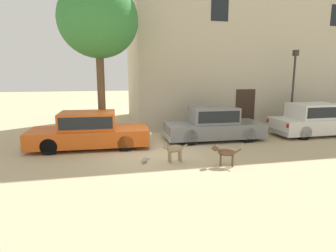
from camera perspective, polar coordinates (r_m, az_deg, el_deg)
name	(u,v)px	position (r m, az deg, el deg)	size (l,w,h in m)	color
ground_plane	(147,151)	(10.77, -4.25, -5.08)	(80.00, 80.00, 0.00)	tan
parked_sedan_nearest	(89,130)	(11.54, -15.71, -0.80)	(4.76, 1.96, 1.42)	#D15619
parked_sedan_second	(213,124)	(12.62, 9.16, 0.48)	(4.45, 1.90, 1.47)	slate
parked_sedan_third	(316,119)	(15.16, 27.79, 1.21)	(4.51, 1.84, 1.52)	silver
apartment_block	(256,50)	(19.71, 17.41, 14.56)	(16.04, 6.97, 8.88)	#BCB299
stray_dog_spotted	(173,149)	(9.30, 1.08, -4.73)	(0.95, 0.31, 0.68)	#997F60
stray_dog_tan	(225,152)	(9.14, 11.40, -5.19)	(0.93, 0.47, 0.70)	brown
stray_cat	(145,160)	(9.44, -4.78, -6.88)	(0.35, 0.61, 0.15)	gray
street_lamp	(294,80)	(15.62, 24.10, 8.45)	(0.22, 0.22, 4.05)	#2D2B28
acacia_tree_left	(98,21)	(12.44, -13.97, 20.03)	(3.23, 2.90, 6.59)	brown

